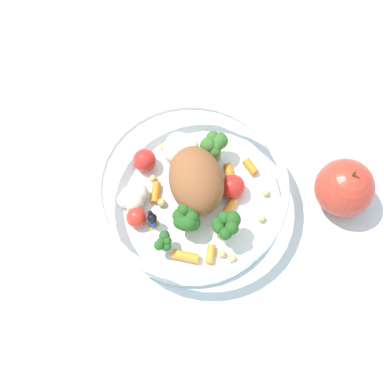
% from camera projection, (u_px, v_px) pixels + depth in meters
% --- Properties ---
extents(ground_plane, '(2.40, 2.40, 0.00)m').
position_uv_depth(ground_plane, '(196.00, 194.00, 0.70)').
color(ground_plane, silver).
extents(food_container, '(0.25, 0.25, 0.08)m').
position_uv_depth(food_container, '(189.00, 186.00, 0.67)').
color(food_container, white).
rests_on(food_container, ground_plane).
extents(loose_apple, '(0.08, 0.08, 0.09)m').
position_uv_depth(loose_apple, '(344.00, 188.00, 0.66)').
color(loose_apple, '#BC3828').
rests_on(loose_apple, ground_plane).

